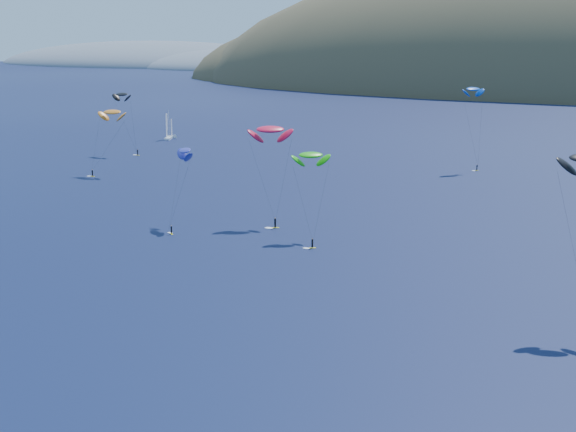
# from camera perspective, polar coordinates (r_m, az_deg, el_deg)

# --- Properties ---
(headland) EXTENTS (460.00, 250.00, 60.00)m
(headland) POSITION_cam_1_polar(r_m,az_deg,el_deg) (938.88, -8.23, 10.42)
(headland) COLOR slate
(headland) RESTS_ON ground
(sailboat) EXTENTS (8.95, 8.35, 10.69)m
(sailboat) POSITION_cam_1_polar(r_m,az_deg,el_deg) (298.83, -8.49, 5.61)
(sailboat) COLOR white
(sailboat) RESTS_ON ground
(kitesurfer_1) EXTENTS (8.50, 10.05, 19.36)m
(kitesurfer_1) POSITION_cam_1_polar(r_m,az_deg,el_deg) (228.77, -12.40, 7.23)
(kitesurfer_1) COLOR yellow
(kitesurfer_1) RESTS_ON ground
(kitesurfer_3) EXTENTS (8.98, 13.35, 17.82)m
(kitesurfer_3) POSITION_cam_1_polar(r_m,az_deg,el_deg) (154.75, 1.63, 4.34)
(kitesurfer_3) COLOR yellow
(kitesurfer_3) RESTS_ON ground
(kitesurfer_4) EXTENTS (7.00, 7.60, 24.81)m
(kitesurfer_4) POSITION_cam_1_polar(r_m,az_deg,el_deg) (236.34, 13.04, 8.78)
(kitesurfer_4) COLOR yellow
(kitesurfer_4) RESTS_ON ground
(kitesurfer_9) EXTENTS (9.73, 10.52, 21.79)m
(kitesurfer_9) POSITION_cam_1_polar(r_m,az_deg,el_deg) (166.05, -1.27, 6.17)
(kitesurfer_9) COLOR yellow
(kitesurfer_9) RESTS_ON ground
(kitesurfer_10) EXTENTS (7.23, 13.69, 17.12)m
(kitesurfer_10) POSITION_cam_1_polar(r_m,az_deg,el_deg) (165.85, -7.34, 4.63)
(kitesurfer_10) COLOR yellow
(kitesurfer_10) RESTS_ON ground
(kitesurfer_12) EXTENTS (11.40, 4.80, 21.07)m
(kitesurfer_12) POSITION_cam_1_polar(r_m,az_deg,el_deg) (265.13, -11.74, 8.46)
(kitesurfer_12) COLOR yellow
(kitesurfer_12) RESTS_ON ground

